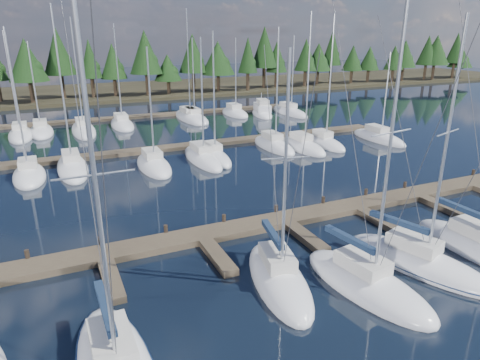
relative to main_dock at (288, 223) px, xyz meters
name	(u,v)px	position (x,y,z in m)	size (l,w,h in m)	color
ground	(219,173)	(0.00, 12.64, -0.20)	(260.00, 260.00, 0.00)	black
far_shore	(116,91)	(0.00, 72.64, 0.10)	(220.00, 30.00, 0.60)	#2F2A1A
main_dock	(288,223)	(0.00, 0.00, 0.00)	(44.00, 6.13, 0.90)	brown
back_docks	(165,129)	(0.00, 32.23, 0.00)	(50.00, 21.80, 0.40)	brown
front_sailboat_2	(279,278)	(-3.98, -5.90, 0.09)	(4.14, 8.13, 12.69)	silver
front_sailboat_3	(366,283)	(-0.11, -8.17, 0.09)	(4.16, 8.46, 15.05)	silver
front_sailboat_4	(418,262)	(4.00, -7.63, 0.08)	(5.32, 9.39, 14.14)	silver
back_sailboat_rows	(176,137)	(0.11, 27.31, 0.06)	(46.83, 31.72, 16.30)	silver
motor_yacht_right	(262,112)	(16.97, 37.07, 0.25)	(4.86, 8.64, 4.09)	silver
tree_line	(107,60)	(-2.52, 62.81, 7.21)	(183.99, 11.66, 14.56)	black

